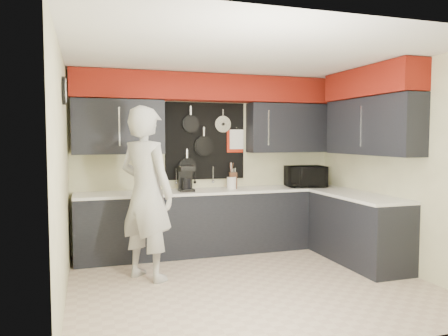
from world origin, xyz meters
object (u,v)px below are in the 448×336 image
object	(u,v)px
microwave	(305,176)
knife_block	(233,181)
coffee_maker	(186,178)
person	(146,193)
utensil_crock	(231,183)

from	to	relation	value
microwave	knife_block	world-z (taller)	microwave
knife_block	coffee_maker	world-z (taller)	coffee_maker
coffee_maker	knife_block	bearing A→B (deg)	4.46
coffee_maker	person	world-z (taller)	person
knife_block	coffee_maker	xyz separation A→B (m)	(-0.73, -0.06, 0.07)
microwave	knife_block	xyz separation A→B (m)	(-1.15, 0.09, -0.04)
knife_block	coffee_maker	bearing A→B (deg)	-163.25
microwave	person	bearing A→B (deg)	-153.86
microwave	person	distance (m)	2.70
utensil_crock	microwave	bearing A→B (deg)	-3.04
utensil_crock	coffee_maker	xyz separation A→B (m)	(-0.69, -0.03, 0.10)
coffee_maker	utensil_crock	bearing A→B (deg)	2.25
microwave	knife_block	bearing A→B (deg)	-177.10
knife_block	utensil_crock	size ratio (longest dim) A/B	1.36
knife_block	microwave	bearing A→B (deg)	7.37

